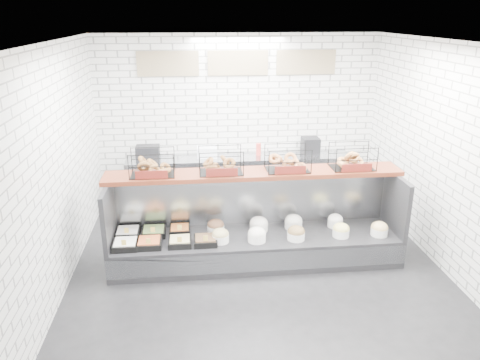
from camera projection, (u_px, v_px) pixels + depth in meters
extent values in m
plane|color=black|center=(259.00, 271.00, 6.37)|extent=(5.50, 5.50, 0.00)
cube|color=white|center=(238.00, 120.00, 8.44)|extent=(5.00, 0.02, 3.00)
cube|color=white|center=(54.00, 173.00, 5.61)|extent=(0.02, 5.50, 3.00)
cube|color=white|center=(449.00, 160.00, 6.11)|extent=(0.02, 5.50, 3.00)
cube|color=white|center=(262.00, 42.00, 5.36)|extent=(5.00, 5.50, 0.02)
cube|color=tan|center=(168.00, 64.00, 7.95)|extent=(1.05, 0.03, 0.42)
cube|color=tan|center=(238.00, 63.00, 8.07)|extent=(1.05, 0.03, 0.42)
cube|color=tan|center=(306.00, 62.00, 8.19)|extent=(1.05, 0.03, 0.42)
cube|color=black|center=(256.00, 248.00, 6.58)|extent=(4.00, 0.90, 0.40)
cube|color=#93969B|center=(260.00, 262.00, 6.17)|extent=(4.00, 0.03, 0.28)
cube|color=#93969B|center=(252.00, 197.00, 6.76)|extent=(4.00, 0.08, 0.80)
cube|color=black|center=(109.00, 215.00, 6.18)|extent=(0.06, 0.90, 0.80)
cube|color=black|center=(395.00, 203.00, 6.58)|extent=(0.06, 0.90, 0.80)
cube|color=black|center=(125.00, 245.00, 6.15)|extent=(0.33, 0.33, 0.08)
cube|color=white|center=(125.00, 242.00, 6.13)|extent=(0.28, 0.28, 0.04)
cube|color=#E4BE4F|center=(124.00, 243.00, 6.01)|extent=(0.06, 0.01, 0.08)
cube|color=black|center=(128.00, 233.00, 6.48)|extent=(0.33, 0.33, 0.08)
cube|color=white|center=(128.00, 231.00, 6.47)|extent=(0.28, 0.28, 0.04)
cube|color=#E4BE4F|center=(126.00, 231.00, 6.34)|extent=(0.06, 0.01, 0.08)
cube|color=black|center=(149.00, 243.00, 6.19)|extent=(0.33, 0.33, 0.08)
cube|color=#C05728|center=(149.00, 241.00, 6.17)|extent=(0.28, 0.28, 0.04)
cube|color=#E4BE4F|center=(148.00, 241.00, 6.05)|extent=(0.06, 0.01, 0.08)
cube|color=black|center=(154.00, 232.00, 6.50)|extent=(0.32, 0.32, 0.08)
cube|color=#71914A|center=(154.00, 230.00, 6.49)|extent=(0.28, 0.28, 0.04)
cube|color=#E4BE4F|center=(153.00, 230.00, 6.37)|extent=(0.06, 0.01, 0.08)
cube|color=black|center=(180.00, 242.00, 6.22)|extent=(0.30, 0.30, 0.08)
cube|color=#DCCD87|center=(180.00, 240.00, 6.21)|extent=(0.26, 0.26, 0.04)
cube|color=#E4BE4F|center=(180.00, 240.00, 6.09)|extent=(0.06, 0.01, 0.08)
cube|color=black|center=(180.00, 230.00, 6.56)|extent=(0.29, 0.29, 0.08)
cube|color=orange|center=(180.00, 228.00, 6.55)|extent=(0.24, 0.24, 0.04)
cube|color=#E4BE4F|center=(180.00, 227.00, 6.44)|extent=(0.06, 0.01, 0.08)
cube|color=black|center=(205.00, 241.00, 6.25)|extent=(0.31, 0.31, 0.08)
cube|color=brown|center=(205.00, 238.00, 6.24)|extent=(0.26, 0.26, 0.04)
cube|color=#E4BE4F|center=(206.00, 238.00, 6.12)|extent=(0.06, 0.01, 0.08)
cylinder|color=white|center=(220.00, 238.00, 6.30)|extent=(0.23, 0.23, 0.11)
ellipsoid|color=tan|center=(220.00, 234.00, 6.28)|extent=(0.23, 0.23, 0.16)
cylinder|color=white|center=(216.00, 229.00, 6.57)|extent=(0.24, 0.24, 0.11)
ellipsoid|color=brown|center=(216.00, 225.00, 6.55)|extent=(0.24, 0.24, 0.17)
cylinder|color=white|center=(257.00, 237.00, 6.32)|extent=(0.25, 0.25, 0.11)
ellipsoid|color=silver|center=(257.00, 233.00, 6.30)|extent=(0.24, 0.24, 0.17)
cylinder|color=white|center=(259.00, 227.00, 6.63)|extent=(0.26, 0.26, 0.11)
ellipsoid|color=silver|center=(259.00, 223.00, 6.61)|extent=(0.26, 0.26, 0.18)
cylinder|color=white|center=(296.00, 236.00, 6.37)|extent=(0.24, 0.24, 0.11)
ellipsoid|color=brown|center=(296.00, 232.00, 6.35)|extent=(0.24, 0.24, 0.17)
cylinder|color=white|center=(293.00, 224.00, 6.71)|extent=(0.25, 0.25, 0.11)
ellipsoid|color=white|center=(294.00, 220.00, 6.69)|extent=(0.25, 0.25, 0.17)
cylinder|color=white|center=(341.00, 233.00, 6.45)|extent=(0.23, 0.23, 0.11)
ellipsoid|color=#E3D474|center=(341.00, 229.00, 6.43)|extent=(0.23, 0.23, 0.16)
cylinder|color=white|center=(335.00, 223.00, 6.75)|extent=(0.22, 0.22, 0.11)
ellipsoid|color=white|center=(335.00, 219.00, 6.73)|extent=(0.21, 0.21, 0.15)
cylinder|color=white|center=(379.00, 231.00, 6.49)|extent=(0.24, 0.24, 0.11)
ellipsoid|color=#D8B36E|center=(380.00, 227.00, 6.47)|extent=(0.23, 0.23, 0.16)
cube|color=#4A1B0F|center=(254.00, 173.00, 6.44)|extent=(4.10, 0.50, 0.06)
cube|color=black|center=(152.00, 163.00, 6.24)|extent=(0.60, 0.38, 0.34)
cube|color=#5C1711|center=(151.00, 175.00, 6.08)|extent=(0.42, 0.02, 0.11)
cube|color=black|center=(221.00, 161.00, 6.33)|extent=(0.60, 0.38, 0.34)
cube|color=#5C1711|center=(222.00, 172.00, 6.17)|extent=(0.42, 0.02, 0.11)
cube|color=black|center=(288.00, 159.00, 6.42)|extent=(0.60, 0.38, 0.34)
cube|color=#5C1711|center=(290.00, 170.00, 6.26)|extent=(0.42, 0.02, 0.11)
cube|color=black|center=(353.00, 156.00, 6.51)|extent=(0.60, 0.38, 0.34)
cube|color=#5C1711|center=(357.00, 168.00, 6.35)|extent=(0.42, 0.02, 0.11)
cube|color=#93969B|center=(240.00, 180.00, 8.49)|extent=(4.00, 0.60, 0.90)
cube|color=black|center=(148.00, 153.00, 8.14)|extent=(0.40, 0.30, 0.24)
cube|color=silver|center=(207.00, 152.00, 8.30)|extent=(0.35, 0.28, 0.18)
cylinder|color=#D23D34|center=(258.00, 149.00, 8.37)|extent=(0.09, 0.09, 0.22)
cube|color=black|center=(310.00, 146.00, 8.44)|extent=(0.30, 0.30, 0.30)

